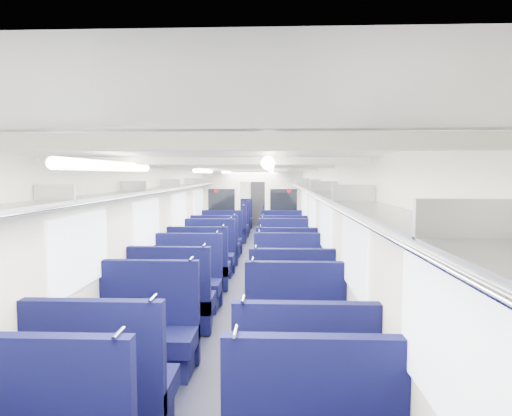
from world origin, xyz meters
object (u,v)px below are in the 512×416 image
(seat_9, at_px, (291,307))
(seat_16, at_px, (215,249))
(seat_11, at_px, (288,285))
(seat_26, at_px, (238,220))
(seat_7, at_px, (296,340))
(seat_19, at_px, (282,242))
(seat_17, at_px, (283,250))
(seat_20, at_px, (229,231))
(seat_10, at_px, (187,285))
(seat_14, at_px, (209,258))
(seat_12, at_px, (199,269))
(seat_25, at_px, (280,223))
(seat_5, at_px, (303,398))
(seat_18, at_px, (221,241))
(seat_21, at_px, (281,231))
(seat_6, at_px, (147,337))
(seat_22, at_px, (232,227))
(seat_27, at_px, (279,220))
(seat_24, at_px, (235,223))
(seat_8, at_px, (172,304))
(bulkhead, at_px, (253,209))
(seat_23, at_px, (280,227))
(seat_4, at_px, (103,394))
(seat_15, at_px, (284,257))
(end_door, at_px, (260,203))
(seat_13, at_px, (286,271))

(seat_9, xyz_separation_m, seat_16, (-1.66, 4.56, 0.00))
(seat_11, bearing_deg, seat_26, 99.32)
(seat_7, height_order, seat_19, same)
(seat_17, height_order, seat_20, same)
(seat_7, height_order, seat_17, same)
(seat_7, relative_size, seat_10, 1.00)
(seat_14, bearing_deg, seat_17, 32.78)
(seat_9, bearing_deg, seat_17, 90.00)
(seat_12, distance_m, seat_25, 8.02)
(seat_5, relative_size, seat_20, 1.00)
(seat_16, bearing_deg, seat_18, 90.00)
(seat_21, xyz_separation_m, seat_25, (0.00, 2.30, 0.00))
(seat_20, relative_size, seat_21, 1.00)
(seat_11, bearing_deg, seat_19, 90.00)
(seat_6, bearing_deg, seat_10, 90.00)
(seat_10, relative_size, seat_14, 1.00)
(seat_5, bearing_deg, seat_16, 103.46)
(seat_22, relative_size, seat_27, 1.00)
(seat_14, height_order, seat_26, same)
(seat_5, relative_size, seat_24, 1.00)
(seat_8, height_order, seat_11, same)
(bulkhead, relative_size, seat_20, 2.22)
(seat_10, bearing_deg, seat_7, -53.68)
(seat_25, relative_size, seat_26, 1.00)
(seat_23, bearing_deg, seat_4, -98.22)
(seat_22, xyz_separation_m, seat_26, (0.00, 2.41, 0.00))
(seat_18, bearing_deg, seat_15, -52.14)
(seat_6, bearing_deg, seat_21, 79.53)
(seat_27, bearing_deg, seat_24, -147.44)
(seat_7, height_order, seat_15, same)
(end_door, height_order, seat_9, end_door)
(seat_10, distance_m, seat_26, 10.23)
(seat_13, bearing_deg, seat_10, -145.60)
(seat_5, height_order, seat_15, same)
(seat_9, bearing_deg, seat_16, 109.98)
(end_door, relative_size, seat_10, 1.59)
(seat_13, relative_size, seat_21, 1.00)
(seat_15, height_order, seat_23, same)
(seat_9, bearing_deg, seat_13, 90.00)
(seat_24, bearing_deg, seat_20, -90.00)
(seat_11, bearing_deg, seat_16, 116.38)
(seat_23, relative_size, seat_27, 1.00)
(seat_7, bearing_deg, seat_13, 90.00)
(seat_6, relative_size, seat_13, 1.00)
(seat_15, bearing_deg, seat_18, 127.86)
(bulkhead, height_order, seat_19, bulkhead)
(seat_22, relative_size, seat_26, 1.00)
(seat_10, relative_size, seat_15, 1.00)
(seat_9, distance_m, seat_19, 5.78)
(seat_6, height_order, seat_23, same)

